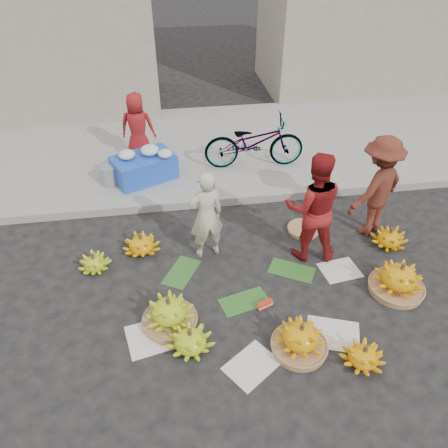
{
  "coord_description": "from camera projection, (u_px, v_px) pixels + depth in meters",
  "views": [
    {
      "loc": [
        -0.97,
        -4.18,
        4.41
      ],
      "look_at": [
        -0.25,
        0.65,
        0.7
      ],
      "focal_mm": 35.0,
      "sensor_mm": 36.0,
      "label": 1
    }
  ],
  "objects": [
    {
      "name": "banana_bunch_3",
      "position": [
        364.0,
        356.0,
        5.05
      ],
      "size": [
        0.49,
        0.49,
        0.31
      ],
      "rotation": [
        0.0,
        0.0,
        0.03
      ],
      "color": "#E5A10B",
      "rests_on": "ground"
    },
    {
      "name": "banana_bunch_0",
      "position": [
        169.0,
        313.0,
        5.48
      ],
      "size": [
        0.75,
        0.75,
        0.47
      ],
      "rotation": [
        0.0,
        0.0,
        0.27
      ],
      "color": "olive",
      "rests_on": "ground"
    },
    {
      "name": "bicycle",
      "position": [
        254.0,
        142.0,
        8.32
      ],
      "size": [
        0.75,
        1.94,
        1.0
      ],
      "primitive_type": "imported",
      "rotation": [
        0.0,
        0.0,
        1.53
      ],
      "color": "gray",
      "rests_on": "sidewalk"
    },
    {
      "name": "banana_bunch_1",
      "position": [
        190.0,
        340.0,
        5.21
      ],
      "size": [
        0.7,
        0.7,
        0.34
      ],
      "rotation": [
        0.0,
        0.0,
        0.36
      ],
      "color": "#86A818",
      "rests_on": "ground"
    },
    {
      "name": "vendor_cream",
      "position": [
        206.0,
        216.0,
        6.27
      ],
      "size": [
        0.58,
        0.45,
        1.42
      ],
      "primitive_type": "imported",
      "rotation": [
        0.0,
        0.0,
        3.37
      ],
      "color": "beige",
      "rests_on": "ground"
    },
    {
      "name": "flower_vendor",
      "position": [
        138.0,
        127.0,
        8.43
      ],
      "size": [
        0.72,
        0.53,
        1.36
      ],
      "primitive_type": "imported",
      "rotation": [
        0.0,
        0.0,
        2.99
      ],
      "color": "maroon",
      "rests_on": "sidewalk"
    },
    {
      "name": "incense_stack",
      "position": [
        265.0,
        305.0,
        5.79
      ],
      "size": [
        0.23,
        0.15,
        0.09
      ],
      "primitive_type": "cube",
      "rotation": [
        0.0,
        0.0,
        0.38
      ],
      "color": "red",
      "rests_on": "ground"
    },
    {
      "name": "basket_spare",
      "position": [
        303.0,
        229.0,
        7.12
      ],
      "size": [
        0.6,
        0.6,
        0.06
      ],
      "primitive_type": "cylinder",
      "rotation": [
        0.0,
        0.0,
        0.22
      ],
      "color": "olive",
      "rests_on": "ground"
    },
    {
      "name": "ground",
      "position": [
        249.0,
        290.0,
        6.07
      ],
      "size": [
        80.0,
        80.0,
        0.0
      ],
      "primitive_type": "plane",
      "color": "black",
      "rests_on": "ground"
    },
    {
      "name": "curb",
      "position": [
        225.0,
        199.0,
        7.76
      ],
      "size": [
        40.0,
        0.25,
        0.15
      ],
      "primitive_type": "cube",
      "color": "gray",
      "rests_on": "ground"
    },
    {
      "name": "vendor_red",
      "position": [
        313.0,
        208.0,
        6.18
      ],
      "size": [
        0.93,
        0.78,
        1.71
      ],
      "primitive_type": "imported",
      "rotation": [
        0.0,
        0.0,
        2.97
      ],
      "color": "maroon",
      "rests_on": "ground"
    },
    {
      "name": "sidewalk",
      "position": [
        211.0,
        146.0,
        9.42
      ],
      "size": [
        40.0,
        4.0,
        0.12
      ],
      "primitive_type": "cube",
      "color": "gray",
      "rests_on": "ground"
    },
    {
      "name": "banana_bunch_5",
      "position": [
        390.0,
        238.0,
        6.78
      ],
      "size": [
        0.61,
        0.61,
        0.33
      ],
      "rotation": [
        0.0,
        0.0,
        0.22
      ],
      "color": "#E5A10B",
      "rests_on": "ground"
    },
    {
      "name": "banana_bunch_6",
      "position": [
        94.0,
        263.0,
        6.35
      ],
      "size": [
        0.44,
        0.44,
        0.28
      ],
      "rotation": [
        0.0,
        0.0,
        0.03
      ],
      "color": "#86A818",
      "rests_on": "ground"
    },
    {
      "name": "newspaper_scatter",
      "position": [
        261.0,
        336.0,
        5.44
      ],
      "size": [
        3.2,
        1.8,
        0.0
      ],
      "primitive_type": null,
      "color": "silver",
      "rests_on": "ground"
    },
    {
      "name": "grey_bucket",
      "position": [
        110.0,
        175.0,
        7.97
      ],
      "size": [
        0.32,
        0.32,
        0.37
      ],
      "primitive_type": "cylinder",
      "color": "gray",
      "rests_on": "sidewalk"
    },
    {
      "name": "banana_bunch_2",
      "position": [
        300.0,
        339.0,
        5.17
      ],
      "size": [
        0.68,
        0.68,
        0.46
      ],
      "rotation": [
        0.0,
        0.0,
        0.18
      ],
      "color": "olive",
      "rests_on": "ground"
    },
    {
      "name": "building_left",
      "position": [
        22.0,
        24.0,
        10.07
      ],
      "size": [
        6.0,
        3.0,
        4.0
      ],
      "primitive_type": "cube",
      "color": "gray",
      "rests_on": "sidewalk"
    },
    {
      "name": "banana_bunch_4",
      "position": [
        399.0,
        279.0,
        5.94
      ],
      "size": [
        0.74,
        0.74,
        0.49
      ],
      "rotation": [
        0.0,
        0.0,
        -0.02
      ],
      "color": "olive",
      "rests_on": "ground"
    },
    {
      "name": "banana_bunch_7",
      "position": [
        141.0,
        244.0,
        6.65
      ],
      "size": [
        0.64,
        0.64,
        0.33
      ],
      "rotation": [
        0.0,
        0.0,
        0.25
      ],
      "color": "#E5A10B",
      "rests_on": "ground"
    },
    {
      "name": "banana_leaves",
      "position": [
        239.0,
        281.0,
        6.22
      ],
      "size": [
        2.0,
        1.0,
        0.0
      ],
      "primitive_type": null,
      "color": "#24561C",
      "rests_on": "ground"
    },
    {
      "name": "man_striped",
      "position": [
        377.0,
        187.0,
        6.66
      ],
      "size": [
        1.24,
        1.06,
        1.66
      ],
      "primitive_type": "imported",
      "rotation": [
        0.0,
        0.0,
        3.64
      ],
      "color": "#9B321C",
      "rests_on": "ground"
    },
    {
      "name": "flower_table",
      "position": [
        144.0,
        166.0,
        8.08
      ],
      "size": [
        1.28,
        1.08,
        0.64
      ],
      "rotation": [
        0.0,
        0.0,
        0.43
      ],
      "color": "#1C45BA",
      "rests_on": "sidewalk"
    }
  ]
}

